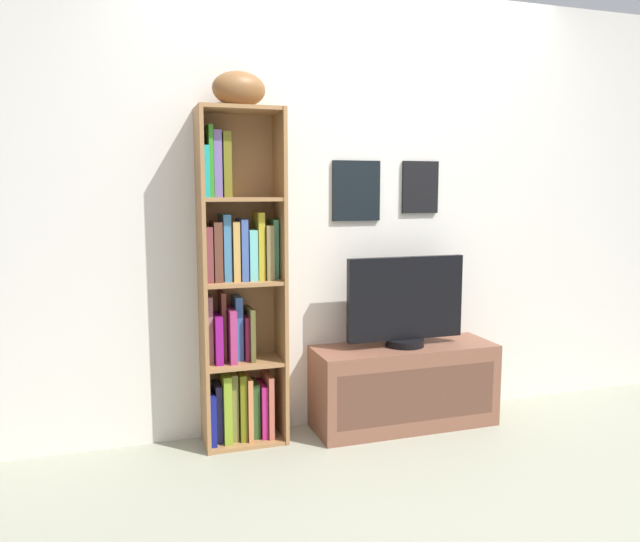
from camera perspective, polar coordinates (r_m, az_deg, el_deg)
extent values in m
cube|color=gray|center=(2.91, 11.92, -21.01)|extent=(5.20, 5.20, 0.04)
cube|color=silver|center=(3.58, 3.38, 5.57)|extent=(4.80, 0.06, 2.48)
cube|color=black|center=(3.53, 3.38, 7.43)|extent=(0.29, 0.02, 0.34)
cube|color=#BBB69A|center=(3.53, 3.41, 7.43)|extent=(0.24, 0.01, 0.29)
cube|color=black|center=(3.70, 9.27, 7.67)|extent=(0.23, 0.02, 0.30)
cube|color=gray|center=(3.69, 9.30, 7.67)|extent=(0.18, 0.01, 0.25)
cube|color=#9D6D41|center=(3.23, -10.85, -1.02)|extent=(0.02, 0.26, 1.78)
cube|color=#9D6D41|center=(3.31, -3.67, -0.70)|extent=(0.02, 0.26, 1.78)
cube|color=#9D6D41|center=(3.38, -7.62, -0.56)|extent=(0.44, 0.01, 1.78)
cube|color=#9D6D41|center=(3.50, -6.97, -15.23)|extent=(0.40, 0.25, 0.02)
cube|color=#9D6D41|center=(3.35, -7.09, -8.38)|extent=(0.40, 0.25, 0.02)
cube|color=#9D6D41|center=(3.26, -7.22, -1.03)|extent=(0.40, 0.25, 0.02)
cube|color=#9D6D41|center=(3.23, -7.35, 6.61)|extent=(0.40, 0.25, 0.02)
cube|color=#9D6D41|center=(3.25, -7.49, 14.64)|extent=(0.40, 0.25, 0.02)
cube|color=navy|center=(3.43, -10.05, -13.15)|extent=(0.03, 0.20, 0.27)
cube|color=#302B54|center=(3.45, -9.48, -12.66)|extent=(0.03, 0.16, 0.31)
cube|color=olive|center=(3.43, -8.77, -12.26)|extent=(0.04, 0.20, 0.37)
cube|color=olive|center=(3.45, -8.11, -12.14)|extent=(0.04, 0.17, 0.37)
cube|color=#616311|center=(3.45, -7.35, -12.15)|extent=(0.04, 0.19, 0.36)
cube|color=#C77747|center=(3.45, -6.74, -12.31)|extent=(0.03, 0.20, 0.34)
cube|color=#294E20|center=(3.48, -6.17, -12.48)|extent=(0.04, 0.17, 0.30)
cube|color=#AF1C69|center=(3.48, -5.44, -12.56)|extent=(0.03, 0.19, 0.29)
cube|color=#B65B48|center=(3.47, -4.87, -12.15)|extent=(0.03, 0.20, 0.34)
cube|color=#975C71|center=(3.32, -10.30, -5.26)|extent=(0.03, 0.15, 0.36)
cube|color=#811375|center=(3.32, -9.52, -6.15)|extent=(0.04, 0.19, 0.25)
cube|color=brown|center=(3.34, -9.03, -5.04)|extent=(0.02, 0.13, 0.37)
cube|color=#A02F66|center=(3.32, -8.27, -5.86)|extent=(0.04, 0.20, 0.28)
cube|color=#355B9A|center=(3.35, -7.65, -5.19)|extent=(0.04, 0.14, 0.34)
cube|color=maroon|center=(3.36, -6.97, -6.09)|extent=(0.02, 0.16, 0.24)
cube|color=brown|center=(3.35, -6.52, -5.76)|extent=(0.03, 0.19, 0.28)
cube|color=brown|center=(3.24, -10.38, 1.57)|extent=(0.04, 0.19, 0.29)
cube|color=brown|center=(3.25, -9.59, 1.81)|extent=(0.04, 0.18, 0.31)
cube|color=teal|center=(3.26, -8.76, 2.18)|extent=(0.04, 0.17, 0.35)
cube|color=tan|center=(3.26, -7.97, 1.88)|extent=(0.04, 0.18, 0.31)
cube|color=#3D589F|center=(3.27, -7.24, 2.00)|extent=(0.04, 0.19, 0.32)
cube|color=#67C2BB|center=(3.28, -6.45, 1.54)|extent=(0.04, 0.18, 0.27)
cube|color=gold|center=(3.29, -5.71, 2.36)|extent=(0.03, 0.17, 0.36)
cube|color=olive|center=(3.30, -4.95, 1.79)|extent=(0.04, 0.19, 0.29)
cube|color=#499664|center=(3.32, -4.38, 2.07)|extent=(0.03, 0.15, 0.32)
cube|color=teal|center=(3.22, -10.64, 9.02)|extent=(0.02, 0.20, 0.26)
cube|color=#318222|center=(3.24, -10.21, 9.94)|extent=(0.02, 0.16, 0.36)
cube|color=#6B5697|center=(3.25, -9.61, 9.73)|extent=(0.04, 0.15, 0.34)
cube|color=brown|center=(3.26, -8.75, 9.69)|extent=(0.04, 0.15, 0.33)
ellipsoid|color=brown|center=(3.26, -7.52, 16.36)|extent=(0.30, 0.22, 0.18)
cube|color=brown|center=(3.65, 7.78, -10.47)|extent=(1.06, 0.36, 0.47)
cube|color=brown|center=(3.50, 9.06, -11.29)|extent=(0.95, 0.01, 0.30)
cylinder|color=black|center=(3.58, 7.86, -6.56)|extent=(0.22, 0.22, 0.04)
cube|color=black|center=(3.52, 7.93, -2.51)|extent=(0.70, 0.04, 0.47)
cube|color=#31374D|center=(3.51, 8.02, -2.54)|extent=(0.66, 0.01, 0.43)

